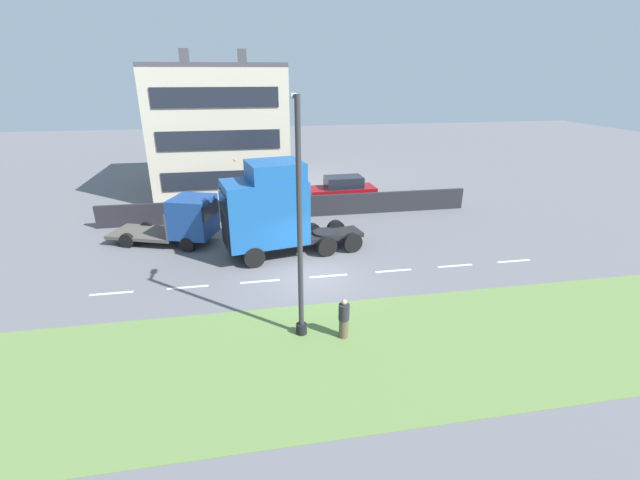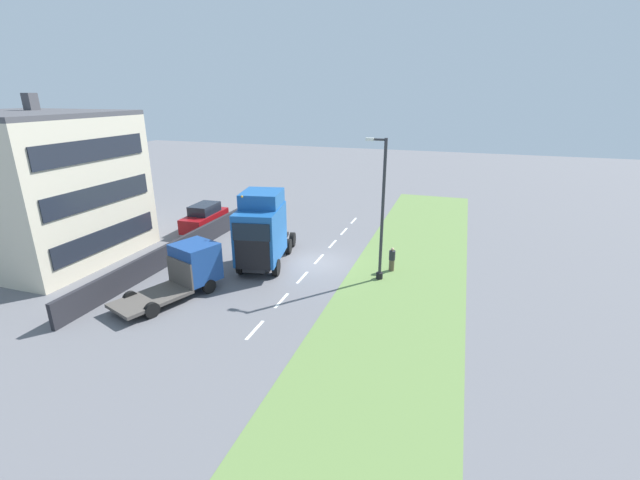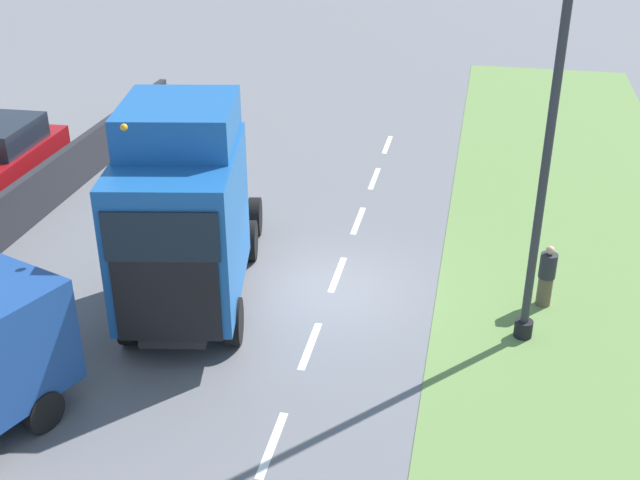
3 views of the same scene
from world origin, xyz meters
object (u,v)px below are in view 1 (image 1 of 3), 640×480
object	(u,v)px
parked_car	(342,192)
lamp_post	(300,237)
lorry_cab	(270,210)
flatbed_truck	(185,220)
pedestrian	(344,319)

from	to	relation	value
parked_car	lamp_post	distance (m)	16.28
parked_car	lorry_cab	bearing A→B (deg)	142.63
flatbed_truck	parked_car	world-z (taller)	flatbed_truck
lorry_cab	pedestrian	bearing A→B (deg)	-176.92
flatbed_truck	pedestrian	xyz separation A→B (m)	(-10.31, -6.48, -0.68)
flatbed_truck	parked_car	size ratio (longest dim) A/B	1.32
lorry_cab	flatbed_truck	bearing A→B (deg)	51.21
parked_car	lamp_post	size ratio (longest dim) A/B	0.57
lorry_cab	lamp_post	xyz separation A→B (m)	(-7.40, -0.53, 1.33)
flatbed_truck	pedestrian	size ratio (longest dim) A/B	4.07
lorry_cab	lamp_post	size ratio (longest dim) A/B	0.91
lorry_cab	lamp_post	bearing A→B (deg)	173.08
flatbed_truck	lamp_post	world-z (taller)	lamp_post
parked_car	lamp_post	world-z (taller)	lamp_post
parked_car	pedestrian	size ratio (longest dim) A/B	3.07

